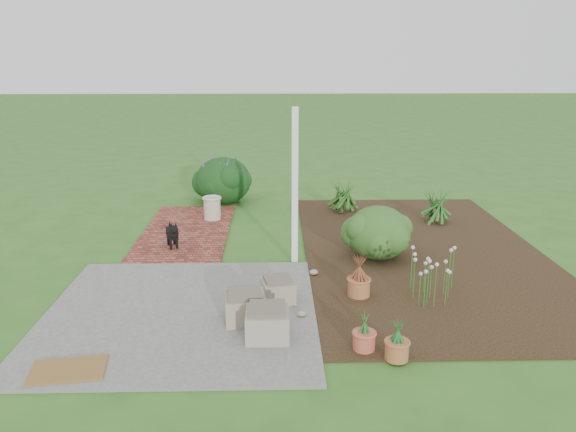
{
  "coord_description": "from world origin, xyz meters",
  "views": [
    {
      "loc": [
        -0.01,
        -8.45,
        3.27
      ],
      "look_at": [
        0.2,
        0.4,
        0.7
      ],
      "focal_mm": 35.0,
      "sensor_mm": 36.0,
      "label": 1
    }
  ],
  "objects_px": {
    "cream_ceramic_urn": "(212,208)",
    "evergreen_shrub": "(378,231)",
    "stone_trough_near": "(267,324)",
    "black_dog": "(172,233)"
  },
  "relations": [
    {
      "from": "cream_ceramic_urn",
      "to": "evergreen_shrub",
      "type": "height_order",
      "value": "evergreen_shrub"
    },
    {
      "from": "stone_trough_near",
      "to": "cream_ceramic_urn",
      "type": "relative_size",
      "value": 1.12
    },
    {
      "from": "black_dog",
      "to": "cream_ceramic_urn",
      "type": "height_order",
      "value": "cream_ceramic_urn"
    },
    {
      "from": "stone_trough_near",
      "to": "cream_ceramic_urn",
      "type": "xyz_separation_m",
      "value": [
        -1.17,
        4.95,
        0.06
      ]
    },
    {
      "from": "cream_ceramic_urn",
      "to": "evergreen_shrub",
      "type": "distance_m",
      "value": 3.71
    },
    {
      "from": "stone_trough_near",
      "to": "cream_ceramic_urn",
      "type": "height_order",
      "value": "cream_ceramic_urn"
    },
    {
      "from": "cream_ceramic_urn",
      "to": "evergreen_shrub",
      "type": "relative_size",
      "value": 0.43
    },
    {
      "from": "cream_ceramic_urn",
      "to": "black_dog",
      "type": "bearing_deg",
      "value": -106.03
    },
    {
      "from": "black_dog",
      "to": "evergreen_shrub",
      "type": "bearing_deg",
      "value": -28.27
    },
    {
      "from": "black_dog",
      "to": "cream_ceramic_urn",
      "type": "xyz_separation_m",
      "value": [
        0.5,
        1.73,
        -0.04
      ]
    }
  ]
}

